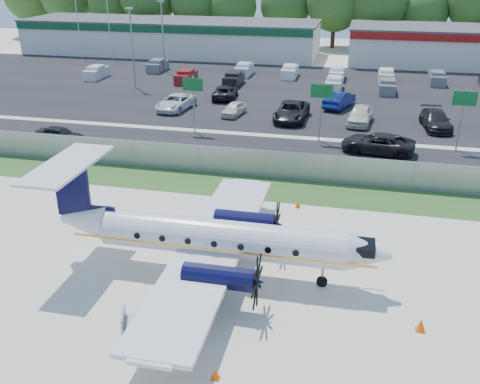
# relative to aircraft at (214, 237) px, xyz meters

# --- Properties ---
(ground) EXTENTS (170.00, 170.00, 0.00)m
(ground) POSITION_rel_aircraft_xyz_m (0.16, -1.08, -2.02)
(ground) COLOR beige
(ground) RESTS_ON ground
(grass_verge) EXTENTS (170.00, 4.00, 0.02)m
(grass_verge) POSITION_rel_aircraft_xyz_m (0.16, 10.92, -2.01)
(grass_verge) COLOR #2D561E
(grass_verge) RESTS_ON ground
(access_road) EXTENTS (170.00, 8.00, 0.02)m
(access_road) POSITION_rel_aircraft_xyz_m (0.16, 17.92, -2.01)
(access_road) COLOR black
(access_road) RESTS_ON ground
(parking_lot) EXTENTS (170.00, 32.00, 0.02)m
(parking_lot) POSITION_rel_aircraft_xyz_m (0.16, 38.92, -2.01)
(parking_lot) COLOR black
(parking_lot) RESTS_ON ground
(perimeter_fence) EXTENTS (120.00, 0.06, 1.99)m
(perimeter_fence) POSITION_rel_aircraft_xyz_m (0.16, 12.92, -1.02)
(perimeter_fence) COLOR gray
(perimeter_fence) RESTS_ON ground
(building_west) EXTENTS (46.40, 12.40, 5.24)m
(building_west) POSITION_rel_aircraft_xyz_m (-23.84, 60.90, 0.61)
(building_west) COLOR silver
(building_west) RESTS_ON ground
(sign_left) EXTENTS (1.80, 0.26, 5.00)m
(sign_left) POSITION_rel_aircraft_xyz_m (-7.84, 21.82, 1.59)
(sign_left) COLOR gray
(sign_left) RESTS_ON ground
(sign_mid) EXTENTS (1.80, 0.26, 5.00)m
(sign_mid) POSITION_rel_aircraft_xyz_m (3.16, 21.82, 1.59)
(sign_mid) COLOR gray
(sign_mid) RESTS_ON ground
(sign_right) EXTENTS (1.80, 0.26, 5.00)m
(sign_right) POSITION_rel_aircraft_xyz_m (14.16, 21.82, 1.59)
(sign_right) COLOR gray
(sign_right) RESTS_ON ground
(flagpole_west) EXTENTS (1.06, 0.12, 10.00)m
(flagpole_west) POSITION_rel_aircraft_xyz_m (-35.76, 53.92, 3.62)
(flagpole_west) COLOR silver
(flagpole_west) RESTS_ON ground
(flagpole_east) EXTENTS (1.06, 0.12, 10.00)m
(flagpole_east) POSITION_rel_aircraft_xyz_m (-30.76, 53.92, 3.62)
(flagpole_east) COLOR silver
(flagpole_east) RESTS_ON ground
(light_pole_nw) EXTENTS (0.90, 0.35, 9.09)m
(light_pole_nw) POSITION_rel_aircraft_xyz_m (-19.84, 36.92, 3.21)
(light_pole_nw) COLOR gray
(light_pole_nw) RESTS_ON ground
(light_pole_sw) EXTENTS (0.90, 0.35, 9.09)m
(light_pole_sw) POSITION_rel_aircraft_xyz_m (-19.84, 46.92, 3.21)
(light_pole_sw) COLOR gray
(light_pole_sw) RESTS_ON ground
(tree_line) EXTENTS (112.00, 6.00, 14.00)m
(tree_line) POSITION_rel_aircraft_xyz_m (0.16, 72.92, -2.02)
(tree_line) COLOR #295418
(tree_line) RESTS_ON ground
(aircraft) EXTENTS (16.75, 16.55, 5.23)m
(aircraft) POSITION_rel_aircraft_xyz_m (0.00, 0.00, 0.00)
(aircraft) COLOR silver
(aircraft) RESTS_ON ground
(baggage_cart_far) EXTENTS (2.42, 1.90, 1.11)m
(baggage_cart_far) POSITION_rel_aircraft_xyz_m (-1.48, -4.97, -1.50)
(baggage_cart_far) COLOR gray
(baggage_cart_far) RESTS_ON ground
(cone_nose) EXTENTS (0.40, 0.40, 0.57)m
(cone_nose) POSITION_rel_aircraft_xyz_m (9.57, -2.34, -1.75)
(cone_nose) COLOR #F85707
(cone_nose) RESTS_ON ground
(cone_port_wing) EXTENTS (0.33, 0.33, 0.47)m
(cone_port_wing) POSITION_rel_aircraft_xyz_m (1.93, -6.93, -1.80)
(cone_port_wing) COLOR #F85707
(cone_port_wing) RESTS_ON ground
(cone_starboard_wing) EXTENTS (0.33, 0.33, 0.47)m
(cone_starboard_wing) POSITION_rel_aircraft_xyz_m (3.06, 8.45, -1.80)
(cone_starboard_wing) COLOR #F85707
(cone_starboard_wing) RESTS_ON ground
(road_car_west) EXTENTS (4.22, 2.04, 1.39)m
(road_car_west) POSITION_rel_aircraft_xyz_m (-17.97, 16.62, -2.02)
(road_car_west) COLOR black
(road_car_west) RESTS_ON ground
(road_car_mid) EXTENTS (6.05, 3.50, 1.59)m
(road_car_mid) POSITION_rel_aircraft_xyz_m (7.93, 19.88, -2.02)
(road_car_mid) COLOR black
(road_car_mid) RESTS_ON ground
(parked_car_a) EXTENTS (3.20, 5.74, 1.52)m
(parked_car_a) POSITION_rel_aircraft_xyz_m (-11.96, 28.75, -2.02)
(parked_car_a) COLOR silver
(parked_car_a) RESTS_ON ground
(parked_car_b) EXTENTS (2.07, 4.00, 1.30)m
(parked_car_b) POSITION_rel_aircraft_xyz_m (-5.71, 27.97, -2.02)
(parked_car_b) COLOR beige
(parked_car_b) RESTS_ON ground
(parked_car_c) EXTENTS (3.04, 6.19, 1.69)m
(parked_car_c) POSITION_rel_aircraft_xyz_m (0.02, 27.64, -2.02)
(parked_car_c) COLOR black
(parked_car_c) RESTS_ON ground
(parked_car_d) EXTENTS (2.56, 5.24, 1.72)m
(parked_car_d) POSITION_rel_aircraft_xyz_m (6.41, 27.77, -2.02)
(parked_car_d) COLOR beige
(parked_car_d) RESTS_ON ground
(parked_car_e) EXTENTS (2.78, 5.67, 1.59)m
(parked_car_e) POSITION_rel_aircraft_xyz_m (13.12, 27.78, -2.02)
(parked_car_e) COLOR black
(parked_car_e) RESTS_ON ground
(parked_car_f) EXTENTS (2.99, 5.44, 1.44)m
(parked_car_f) POSITION_rel_aircraft_xyz_m (-8.21, 34.36, -2.02)
(parked_car_f) COLOR black
(parked_car_f) RESTS_ON ground
(parked_car_g) EXTENTS (3.27, 5.48, 1.71)m
(parked_car_g) POSITION_rel_aircraft_xyz_m (4.21, 33.26, -2.02)
(parked_car_g) COLOR navy
(parked_car_g) RESTS_ON ground
(far_parking_rows) EXTENTS (56.00, 10.00, 1.60)m
(far_parking_rows) POSITION_rel_aircraft_xyz_m (0.16, 43.92, -2.02)
(far_parking_rows) COLOR gray
(far_parking_rows) RESTS_ON ground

